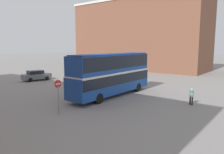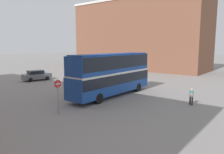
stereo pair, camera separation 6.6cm
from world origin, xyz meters
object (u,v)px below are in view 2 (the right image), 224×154
pedestrian_foreground (191,95)px  double_decker_bus (112,72)px  parked_car_side_street (79,70)px  no_entry_sign (58,92)px  parked_car_kerb_near (37,75)px

pedestrian_foreground → double_decker_bus: bearing=-57.5°
pedestrian_foreground → parked_car_side_street: pedestrian_foreground is taller
no_entry_sign → double_decker_bus: bearing=6.2°
parked_car_side_street → no_entry_sign: bearing=-151.5°
no_entry_sign → parked_car_kerb_near: bearing=62.3°
parked_car_side_street → no_entry_sign: (-18.48, -17.45, 1.13)m
double_decker_bus → parked_car_side_street: (10.56, 16.59, -1.88)m
pedestrian_foreground → parked_car_side_street: bearing=-88.4°
parked_car_kerb_near → parked_car_side_street: parked_car_kerb_near is taller
pedestrian_foreground → parked_car_side_street: size_ratio=0.35×
parked_car_side_street → no_entry_sign: no_entry_sign is taller
double_decker_bus → no_entry_sign: 8.00m
pedestrian_foreground → parked_car_kerb_near: size_ratio=0.35×
double_decker_bus → parked_car_kerb_near: (0.86, 15.89, -1.83)m
parked_car_kerb_near → parked_car_side_street: size_ratio=1.02×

